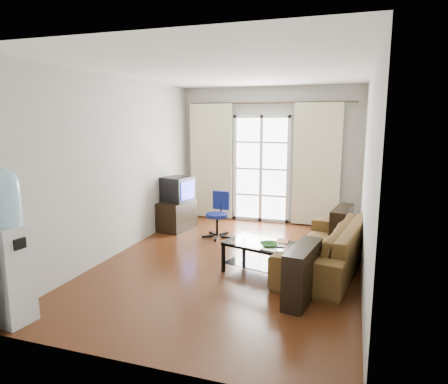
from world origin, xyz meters
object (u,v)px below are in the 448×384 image
object	(u,v)px
sofa	(326,246)
tv_stand	(176,215)
crt_tv	(177,189)
task_chair	(218,224)
water_cooler	(8,244)
coffee_table	(265,254)

from	to	relation	value
sofa	tv_stand	world-z (taller)	sofa
sofa	crt_tv	size ratio (longest dim) A/B	3.92
tv_stand	task_chair	world-z (taller)	task_chair
water_cooler	coffee_table	bearing A→B (deg)	51.36
sofa	task_chair	world-z (taller)	task_chair
coffee_table	water_cooler	world-z (taller)	water_cooler
sofa	tv_stand	size ratio (longest dim) A/B	3.18
coffee_table	crt_tv	size ratio (longest dim) A/B	1.97
tv_stand	water_cooler	xyz separation A→B (m)	(-0.07, -3.77, 0.57)
task_chair	water_cooler	size ratio (longest dim) A/B	0.50
coffee_table	crt_tv	xyz separation A→B (m)	(-2.08, 1.71, 0.50)
tv_stand	water_cooler	world-z (taller)	water_cooler
tv_stand	coffee_table	bearing A→B (deg)	-29.78
crt_tv	coffee_table	bearing A→B (deg)	-25.75
crt_tv	tv_stand	bearing A→B (deg)	-77.97
crt_tv	task_chair	xyz separation A→B (m)	(0.91, -0.27, -0.53)
coffee_table	water_cooler	size ratio (longest dim) A/B	0.74
crt_tv	task_chair	bearing A→B (deg)	-3.08
coffee_table	task_chair	world-z (taller)	task_chair
sofa	water_cooler	xyz separation A→B (m)	(-2.92, -2.57, 0.51)
sofa	task_chair	xyz separation A→B (m)	(-1.93, 0.96, -0.09)
tv_stand	crt_tv	xyz separation A→B (m)	(0.00, 0.04, 0.50)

